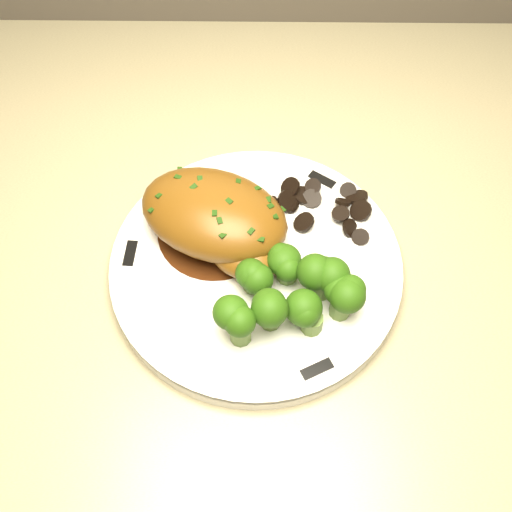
{
  "coord_description": "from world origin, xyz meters",
  "views": [
    {
      "loc": [
        -0.06,
        1.32,
        1.41
      ],
      "look_at": [
        -0.07,
        1.63,
        0.93
      ],
      "focal_mm": 45.0,
      "sensor_mm": 36.0,
      "label": 1
    }
  ],
  "objects_px": {
    "counter": "(168,396)",
    "chicken_breast": "(217,219)",
    "broccoli_florets": "(290,294)",
    "plate": "(256,267)"
  },
  "relations": [
    {
      "from": "counter",
      "to": "chicken_breast",
      "type": "distance_m",
      "value": 0.5
    },
    {
      "from": "counter",
      "to": "chicken_breast",
      "type": "height_order",
      "value": "counter"
    },
    {
      "from": "chicken_breast",
      "to": "broccoli_florets",
      "type": "xyz_separation_m",
      "value": [
        0.06,
        -0.07,
        -0.0
      ]
    },
    {
      "from": "counter",
      "to": "plate",
      "type": "bearing_deg",
      "value": -18.57
    },
    {
      "from": "chicken_breast",
      "to": "broccoli_florets",
      "type": "distance_m",
      "value": 0.1
    },
    {
      "from": "chicken_breast",
      "to": "broccoli_florets",
      "type": "height_order",
      "value": "chicken_breast"
    },
    {
      "from": "counter",
      "to": "plate",
      "type": "xyz_separation_m",
      "value": [
        0.14,
        -0.05,
        0.46
      ]
    },
    {
      "from": "plate",
      "to": "chicken_breast",
      "type": "distance_m",
      "value": 0.06
    },
    {
      "from": "counter",
      "to": "plate",
      "type": "height_order",
      "value": "counter"
    },
    {
      "from": "plate",
      "to": "broccoli_florets",
      "type": "xyz_separation_m",
      "value": [
        0.03,
        -0.05,
        0.03
      ]
    }
  ]
}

